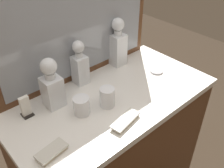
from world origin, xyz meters
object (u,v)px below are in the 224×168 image
object	(u,v)px
silver_brush_far_left	(125,121)
napkin_holder	(26,108)
crystal_decanter_rear	(80,67)
crystal_decanter_left	(118,46)
crystal_tumbler_far_left	(81,106)
silver_brush_rear	(52,152)
porcelain_dish	(156,71)
crystal_tumbler_right	(107,98)
crystal_decanter_far_left	(52,87)

from	to	relation	value
silver_brush_far_left	napkin_holder	xyz separation A→B (m)	(-0.31, 0.35, 0.03)
crystal_decanter_rear	crystal_decanter_left	world-z (taller)	crystal_decanter_left
crystal_tumbler_far_left	napkin_holder	distance (m)	0.26
silver_brush_far_left	silver_brush_rear	size ratio (longest dim) A/B	1.24
napkin_holder	silver_brush_rear	bearing A→B (deg)	-96.60
crystal_decanter_left	crystal_tumbler_far_left	size ratio (longest dim) A/B	3.32
crystal_decanter_rear	porcelain_dish	distance (m)	0.47
crystal_decanter_left	crystal_tumbler_right	bearing A→B (deg)	-139.89
crystal_decanter_far_left	silver_brush_far_left	distance (m)	0.39
silver_brush_far_left	silver_brush_rear	distance (m)	0.35
crystal_decanter_rear	crystal_tumbler_right	bearing A→B (deg)	-94.65
porcelain_dish	silver_brush_rear	bearing A→B (deg)	-171.37
crystal_decanter_far_left	crystal_tumbler_far_left	world-z (taller)	crystal_decanter_far_left
crystal_decanter_rear	silver_brush_rear	xyz separation A→B (m)	(-0.39, -0.33, -0.09)
crystal_tumbler_right	crystal_decanter_far_left	bearing A→B (deg)	137.09
crystal_tumbler_right	porcelain_dish	bearing A→B (deg)	5.32
crystal_decanter_rear	silver_brush_far_left	xyz separation A→B (m)	(-0.04, -0.40, -0.09)
crystal_tumbler_far_left	silver_brush_far_left	distance (m)	0.22
silver_brush_far_left	porcelain_dish	xyz separation A→B (m)	(0.45, 0.19, -0.01)
crystal_decanter_left	silver_brush_far_left	size ratio (longest dim) A/B	1.75
silver_brush_rear	porcelain_dish	bearing A→B (deg)	8.63
crystal_decanter_left	silver_brush_rear	xyz separation A→B (m)	(-0.68, -0.35, -0.11)
porcelain_dish	napkin_holder	world-z (taller)	napkin_holder
crystal_decanter_rear	crystal_decanter_left	distance (m)	0.30
silver_brush_rear	porcelain_dish	xyz separation A→B (m)	(0.80, 0.12, -0.01)
crystal_decanter_far_left	napkin_holder	xyz separation A→B (m)	(-0.14, 0.02, -0.06)
crystal_decanter_far_left	silver_brush_rear	world-z (taller)	crystal_decanter_far_left
crystal_tumbler_far_left	silver_brush_far_left	xyz separation A→B (m)	(0.11, -0.19, -0.03)
silver_brush_rear	silver_brush_far_left	bearing A→B (deg)	-11.62
porcelain_dish	crystal_tumbler_far_left	bearing A→B (deg)	179.89
crystal_decanter_far_left	porcelain_dish	size ratio (longest dim) A/B	3.33
crystal_decanter_left	napkin_holder	distance (m)	0.66
crystal_decanter_rear	napkin_holder	distance (m)	0.37
porcelain_dish	crystal_tumbler_right	bearing A→B (deg)	-174.68
crystal_decanter_rear	crystal_tumbler_far_left	size ratio (longest dim) A/B	2.85
crystal_tumbler_right	napkin_holder	xyz separation A→B (m)	(-0.34, 0.20, -0.00)
crystal_tumbler_right	silver_brush_far_left	size ratio (longest dim) A/B	0.60
crystal_decanter_far_left	crystal_tumbler_far_left	xyz separation A→B (m)	(0.07, -0.14, -0.07)
crystal_decanter_left	silver_brush_far_left	bearing A→B (deg)	-128.86
crystal_decanter_far_left	crystal_decanter_left	world-z (taller)	crystal_decanter_left
napkin_holder	silver_brush_far_left	bearing A→B (deg)	-48.24
crystal_tumbler_far_left	porcelain_dish	world-z (taller)	crystal_tumbler_far_left
crystal_tumbler_far_left	crystal_tumbler_right	bearing A→B (deg)	-17.59
crystal_decanter_far_left	crystal_tumbler_far_left	size ratio (longest dim) A/B	2.94
crystal_decanter_far_left	silver_brush_far_left	xyz separation A→B (m)	(0.17, -0.33, -0.09)
crystal_decanter_left	porcelain_dish	world-z (taller)	crystal_decanter_left
crystal_decanter_rear	silver_brush_far_left	size ratio (longest dim) A/B	1.51
crystal_decanter_rear	crystal_tumbler_right	distance (m)	0.26
crystal_tumbler_right	silver_brush_rear	xyz separation A→B (m)	(-0.37, -0.08, -0.03)
crystal_decanter_left	porcelain_dish	bearing A→B (deg)	-63.31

